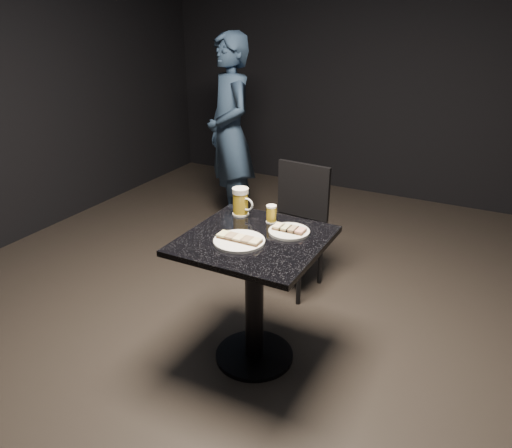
% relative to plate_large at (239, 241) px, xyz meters
% --- Properties ---
extents(floor, '(6.00, 6.00, 0.00)m').
position_rel_plate_large_xyz_m(floor, '(0.04, 0.08, -0.76)').
color(floor, black).
rests_on(floor, ground).
extents(room_shell, '(6.00, 6.00, 6.00)m').
position_rel_plate_large_xyz_m(room_shell, '(0.04, 0.08, 1.08)').
color(room_shell, black).
rests_on(room_shell, ground).
extents(plate_large, '(0.26, 0.26, 0.01)m').
position_rel_plate_large_xyz_m(plate_large, '(0.00, 0.00, 0.00)').
color(plate_large, white).
rests_on(plate_large, table).
extents(plate_small, '(0.21, 0.21, 0.01)m').
position_rel_plate_large_xyz_m(plate_small, '(0.17, 0.22, 0.00)').
color(plate_small, silver).
rests_on(plate_small, table).
extents(patron, '(0.72, 0.69, 1.65)m').
position_rel_plate_large_xyz_m(patron, '(-1.04, 1.68, 0.07)').
color(patron, '#20314E').
rests_on(patron, floor).
extents(table, '(0.70, 0.70, 0.75)m').
position_rel_plate_large_xyz_m(table, '(0.04, 0.08, -0.25)').
color(table, black).
rests_on(table, floor).
extents(beer_mug, '(0.13, 0.09, 0.16)m').
position_rel_plate_large_xyz_m(beer_mug, '(-0.17, 0.32, 0.07)').
color(beer_mug, silver).
rests_on(beer_mug, table).
extents(beer_tumbler, '(0.06, 0.06, 0.10)m').
position_rel_plate_large_xyz_m(beer_tumbler, '(0.03, 0.30, 0.04)').
color(beer_tumbler, silver).
rests_on(beer_tumbler, table).
extents(chair, '(0.41, 0.41, 0.86)m').
position_rel_plate_large_xyz_m(chair, '(-0.10, 0.95, -0.26)').
color(chair, black).
rests_on(chair, floor).
extents(canapes_on_plate_large, '(0.23, 0.07, 0.02)m').
position_rel_plate_large_xyz_m(canapes_on_plate_large, '(0.00, 0.00, 0.02)').
color(canapes_on_plate_large, '#4C3521').
rests_on(canapes_on_plate_large, plate_large).
extents(canapes_on_plate_small, '(0.17, 0.07, 0.02)m').
position_rel_plate_large_xyz_m(canapes_on_plate_small, '(0.17, 0.22, 0.02)').
color(canapes_on_plate_small, '#4C3521').
rests_on(canapes_on_plate_small, plate_small).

